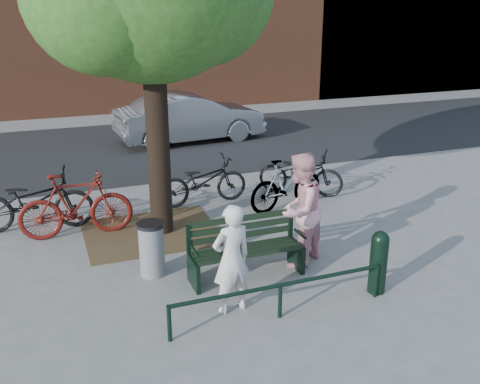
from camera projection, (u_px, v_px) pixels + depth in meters
name	position (u px, v px, depth m)	size (l,w,h in m)	color
ground	(247.00, 277.00, 8.21)	(90.00, 90.00, 0.00)	gray
dirt_pit	(152.00, 232.00, 9.81)	(2.40, 2.00, 0.02)	brown
road	(140.00, 147.00, 15.70)	(40.00, 7.00, 0.01)	black
park_bench	(245.00, 246.00, 8.12)	(1.74, 0.54, 0.97)	black
guard_railing	(280.00, 290.00, 7.02)	(3.06, 0.06, 0.51)	black
person_left	(232.00, 259.00, 7.07)	(0.56, 0.37, 1.54)	beige
person_right	(300.00, 210.00, 8.36)	(0.89, 0.70, 1.84)	pink
bollard	(379.00, 260.00, 7.63)	(0.25, 0.25, 0.95)	black
litter_bin	(152.00, 249.00, 8.15)	(0.42, 0.42, 0.86)	gray
bicycle_a	(33.00, 201.00, 9.77)	(0.75, 2.14, 1.13)	black
bicycle_b	(76.00, 205.00, 9.47)	(0.56, 1.98, 1.19)	#4F100B
bicycle_c	(203.00, 181.00, 11.08)	(0.67, 1.91, 1.00)	black
bicycle_d	(287.00, 184.00, 10.80)	(0.50, 1.79, 1.07)	gray
bicycle_e	(301.00, 173.00, 11.67)	(0.65, 1.86, 0.98)	black
parked_car	(190.00, 118.00, 16.16)	(1.56, 4.46, 1.47)	gray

